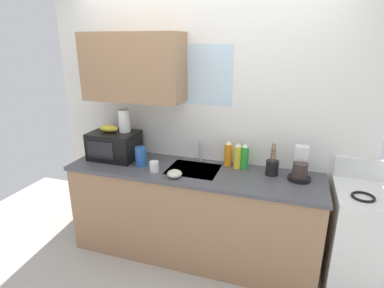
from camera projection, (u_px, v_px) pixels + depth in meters
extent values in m
cube|color=white|center=(203.00, 124.00, 3.04)|extent=(3.10, 0.10, 2.50)
cube|color=#9E7551|center=(133.00, 67.00, 2.87)|extent=(0.96, 0.32, 0.62)
cube|color=silver|center=(203.00, 75.00, 2.86)|extent=(0.56, 0.02, 0.55)
cube|color=#9E7551|center=(192.00, 215.00, 2.99)|extent=(2.30, 0.60, 0.86)
cube|color=#4C4C51|center=(192.00, 172.00, 2.84)|extent=(2.33, 0.63, 0.03)
cube|color=#9EA0A5|center=(193.00, 176.00, 2.88)|extent=(0.46, 0.38, 0.14)
cylinder|color=#B2B5BA|center=(200.00, 151.00, 3.02)|extent=(0.03, 0.03, 0.20)
cube|color=white|center=(368.00, 244.00, 2.53)|extent=(0.60, 0.60, 0.90)
torus|color=black|center=(363.00, 197.00, 2.33)|extent=(0.17, 0.17, 0.02)
cube|color=white|center=(372.00, 170.00, 2.61)|extent=(0.60, 0.04, 0.18)
cube|color=black|center=(115.00, 145.00, 3.09)|extent=(0.46, 0.34, 0.27)
cube|color=black|center=(100.00, 150.00, 2.95)|extent=(0.28, 0.01, 0.17)
ellipsoid|color=gold|center=(109.00, 128.00, 3.05)|extent=(0.20, 0.11, 0.07)
cylinder|color=white|center=(124.00, 121.00, 3.03)|extent=(0.11, 0.11, 0.22)
cylinder|color=black|center=(299.00, 178.00, 2.63)|extent=(0.19, 0.19, 0.03)
cylinder|color=#3F332D|center=(300.00, 170.00, 2.59)|extent=(0.12, 0.12, 0.13)
cube|color=silver|center=(301.00, 161.00, 2.65)|extent=(0.11, 0.09, 0.26)
cylinder|color=orange|center=(228.00, 155.00, 2.91)|extent=(0.07, 0.07, 0.21)
cone|color=white|center=(229.00, 142.00, 2.87)|extent=(0.05, 0.05, 0.04)
cylinder|color=yellow|center=(237.00, 157.00, 2.85)|extent=(0.07, 0.07, 0.21)
cone|color=white|center=(238.00, 144.00, 2.81)|extent=(0.05, 0.05, 0.04)
cylinder|color=green|center=(245.00, 158.00, 2.84)|extent=(0.07, 0.07, 0.21)
cone|color=white|center=(245.00, 145.00, 2.80)|extent=(0.05, 0.05, 0.04)
cylinder|color=#2659A5|center=(141.00, 157.00, 2.91)|extent=(0.10, 0.10, 0.18)
cylinder|color=white|center=(154.00, 167.00, 2.79)|extent=(0.08, 0.08, 0.09)
cylinder|color=black|center=(272.00, 168.00, 2.72)|extent=(0.11, 0.11, 0.13)
cylinder|color=olive|center=(271.00, 157.00, 2.69)|extent=(0.02, 0.03, 0.25)
cylinder|color=olive|center=(275.00, 157.00, 2.69)|extent=(0.03, 0.01, 0.24)
cylinder|color=olive|center=(273.00, 160.00, 2.68)|extent=(0.01, 0.03, 0.21)
ellipsoid|color=beige|center=(175.00, 174.00, 2.68)|extent=(0.13, 0.13, 0.06)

